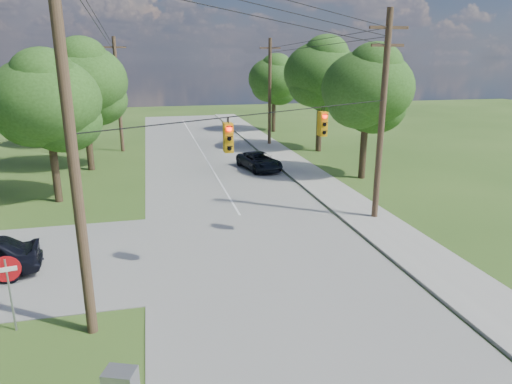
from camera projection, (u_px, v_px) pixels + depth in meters
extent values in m
plane|color=#2D4D19|center=(240.00, 320.00, 14.90)|extent=(140.00, 140.00, 0.00)
cube|color=gray|center=(262.00, 252.00, 20.00)|extent=(10.00, 100.00, 0.03)
cube|color=#A2A098|center=(400.00, 238.00, 21.45)|extent=(2.60, 100.00, 0.12)
cylinder|color=#503A29|center=(71.00, 142.00, 12.57)|extent=(0.32, 0.32, 12.00)
cylinder|color=#503A29|center=(382.00, 120.00, 22.83)|extent=(0.32, 0.32, 10.50)
cube|color=#503A29|center=(389.00, 27.00, 21.60)|extent=(2.00, 0.12, 0.14)
cube|color=#503A29|center=(388.00, 45.00, 21.82)|extent=(1.70, 0.12, 0.14)
cylinder|color=#503A29|center=(270.00, 93.00, 43.45)|extent=(0.32, 0.32, 10.00)
cube|color=#503A29|center=(270.00, 48.00, 42.29)|extent=(2.00, 0.12, 0.14)
cylinder|color=#503A29|center=(118.00, 96.00, 40.42)|extent=(0.32, 0.32, 10.00)
cube|color=#503A29|center=(114.00, 47.00, 39.26)|extent=(2.00, 0.12, 0.14)
cylinder|color=black|center=(273.00, 8.00, 16.48)|extent=(13.52, 7.63, 1.53)
cylinder|color=black|center=(272.00, 20.00, 16.59)|extent=(13.52, 7.63, 1.53)
cylinder|color=black|center=(310.00, 41.00, 31.94)|extent=(0.03, 22.00, 0.53)
cylinder|color=black|center=(99.00, 22.00, 25.20)|extent=(0.43, 29.60, 2.03)
cylinder|color=black|center=(310.00, 47.00, 32.06)|extent=(0.03, 22.00, 0.53)
cylinder|color=black|center=(100.00, 30.00, 25.31)|extent=(0.43, 29.60, 2.03)
cylinder|color=black|center=(272.00, 112.00, 17.54)|extent=(13.52, 7.63, 0.04)
cube|color=orange|center=(229.00, 138.00, 16.23)|extent=(0.32, 0.22, 1.05)
sphere|color=#FF0C05|center=(229.00, 129.00, 16.00)|extent=(0.17, 0.17, 0.17)
cube|color=orange|center=(228.00, 137.00, 16.45)|extent=(0.32, 0.22, 1.05)
sphere|color=#FF0C05|center=(227.00, 127.00, 16.48)|extent=(0.17, 0.17, 0.17)
cube|color=orange|center=(323.00, 124.00, 19.64)|extent=(0.32, 0.22, 1.05)
sphere|color=#FF0C05|center=(325.00, 116.00, 19.41)|extent=(0.17, 0.17, 0.17)
cube|color=orange|center=(321.00, 123.00, 19.86)|extent=(0.32, 0.22, 1.05)
sphere|color=#FF0C05|center=(321.00, 115.00, 19.90)|extent=(0.17, 0.17, 0.17)
cylinder|color=#443522|center=(56.00, 176.00, 26.72)|extent=(0.45, 0.45, 3.15)
ellipsoid|color=#224715|center=(46.00, 100.00, 25.49)|extent=(6.00, 6.00, 4.92)
cylinder|color=#443522|center=(89.00, 147.00, 34.36)|extent=(0.50, 0.50, 3.50)
ellipsoid|color=#224715|center=(82.00, 81.00, 32.99)|extent=(6.40, 6.40, 5.25)
cylinder|color=#443522|center=(79.00, 130.00, 43.29)|extent=(0.48, 0.47, 3.32)
ellipsoid|color=#224715|center=(74.00, 80.00, 41.99)|extent=(6.00, 6.00, 4.92)
cylinder|color=#443522|center=(363.00, 155.00, 31.99)|extent=(0.48, 0.48, 3.32)
ellipsoid|color=#224715|center=(367.00, 88.00, 30.69)|extent=(6.20, 6.20, 5.08)
cylinder|color=#443522|center=(319.00, 131.00, 41.39)|extent=(0.52, 0.52, 3.67)
ellipsoid|color=#224715|center=(321.00, 73.00, 39.95)|extent=(6.60, 6.60, 5.41)
cylinder|color=#443522|center=(274.00, 118.00, 52.46)|extent=(0.45, 0.45, 3.15)
ellipsoid|color=#224715|center=(274.00, 79.00, 51.22)|extent=(5.80, 5.80, 4.76)
imported|color=black|center=(259.00, 161.00, 34.68)|extent=(3.12, 5.00, 1.29)
cylinder|color=gray|center=(11.00, 295.00, 13.97)|extent=(0.07, 0.07, 2.44)
cylinder|color=#B10C13|center=(6.00, 269.00, 13.72)|extent=(0.84, 0.17, 0.84)
cube|color=white|center=(6.00, 270.00, 13.70)|extent=(0.61, 0.13, 0.14)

